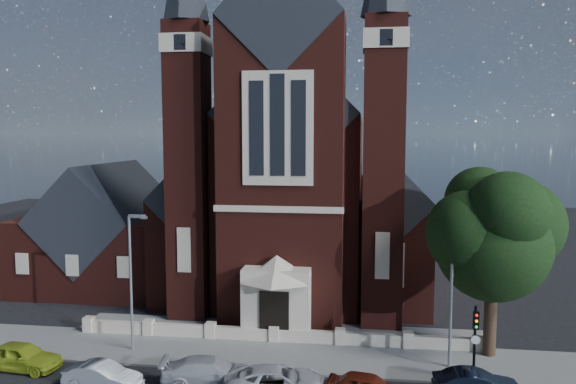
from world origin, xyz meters
name	(u,v)px	position (x,y,z in m)	size (l,w,h in m)	color
ground	(292,301)	(0.00, 15.00, 0.00)	(120.00, 120.00, 0.00)	black
pavement_strip	(269,355)	(0.00, 4.50, 0.00)	(60.00, 5.00, 0.12)	slate
forecourt_paving	(279,331)	(0.00, 8.50, 0.00)	(26.00, 3.00, 0.14)	slate
forecourt_wall	(274,342)	(0.00, 6.50, 0.00)	(24.00, 0.40, 0.90)	beige
church	(304,185)	(0.00, 22.94, 8.19)	(20.01, 34.90, 29.20)	#481913
parish_hall	(109,237)	(-16.00, 18.00, 4.01)	(12.00, 12.20, 10.24)	#481913
street_tree	(496,238)	(12.60, 5.71, 6.96)	(6.40, 6.60, 10.70)	black
street_lamp_left	(132,274)	(-7.91, 4.00, 4.60)	(1.16, 0.22, 8.09)	gray
street_lamp_right	(453,286)	(10.09, 4.00, 4.60)	(1.16, 0.22, 8.09)	gray
traffic_signal	(475,334)	(11.00, 2.43, 2.58)	(0.28, 0.42, 4.00)	black
car_lime_van	(21,356)	(-12.88, 0.73, 0.74)	(1.75, 4.34, 1.48)	#9DB424
car_silver_a	(103,376)	(-7.47, -0.87, 0.65)	(1.38, 3.96, 1.30)	#ACB0B4
car_silver_b	(210,372)	(-2.24, 0.20, 0.72)	(2.01, 4.95, 1.44)	#B7B9BF
car_white_suv	(277,381)	(1.23, -0.37, 0.71)	(2.35, 5.11, 1.42)	silver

